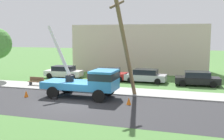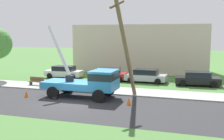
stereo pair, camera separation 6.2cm
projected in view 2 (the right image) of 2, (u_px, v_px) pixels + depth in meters
The scene contains 13 objects.
ground_plane at pixel (116, 79), 32.27m from camera, with size 120.00×120.00×0.00m, color #477538.
road_asphalt at pixel (70, 104), 20.93m from camera, with size 80.00×7.78×0.01m, color #2B2B2D.
sidewalk_strip at pixel (95, 89), 26.05m from camera, with size 80.00×3.09×0.10m, color #9E9E99.
utility_truck at pixel (89, 81), 22.71m from camera, with size 6.76×3.20×5.98m.
leaning_utility_pole at pixel (125, 45), 22.15m from camera, with size 1.42×3.62×8.57m.
traffic_cone_ahead at pixel (129, 101), 20.66m from camera, with size 0.36×0.36×0.56m, color orange.
traffic_cone_behind at pixel (26, 94), 23.17m from camera, with size 0.36×0.36×0.56m, color orange.
parked_sedan_white at pixel (64, 72), 33.12m from camera, with size 4.50×2.19×1.42m.
parked_sedan_red at pixel (108, 74), 31.23m from camera, with size 4.54×2.26×1.42m.
parked_sedan_silver at pixel (146, 76), 30.00m from camera, with size 4.45×2.10×1.42m.
parked_sedan_black at pixel (197, 79), 28.13m from camera, with size 4.54×2.27×1.42m.
park_bench at pixel (36, 81), 27.98m from camera, with size 1.60×0.45×0.90m.
lowrise_building_backdrop at pixel (141, 48), 38.54m from camera, with size 18.00×6.00×6.40m, color beige.
Camera 2 is at (9.22, -18.48, 5.30)m, focal length 44.56 mm.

